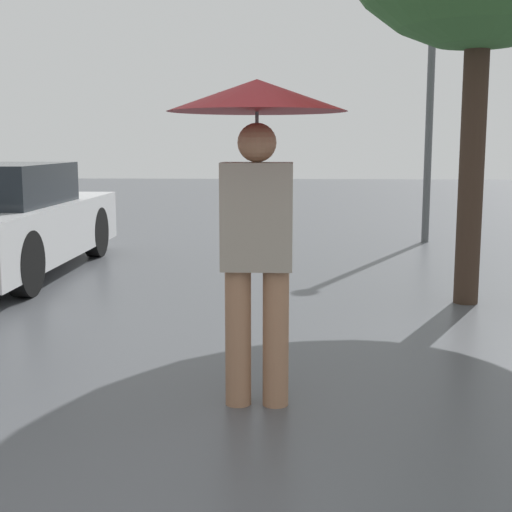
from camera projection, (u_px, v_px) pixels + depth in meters
name	position (u px, v px, depth m)	size (l,w,h in m)	color
pedestrian	(257.00, 155.00, 3.97)	(1.00, 1.00, 1.87)	#9E7051
parked_car_farthest	(0.00, 222.00, 8.31)	(1.69, 4.15, 1.29)	silver
street_lamp	(432.00, 53.00, 10.67)	(0.27, 0.27, 4.68)	#515456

